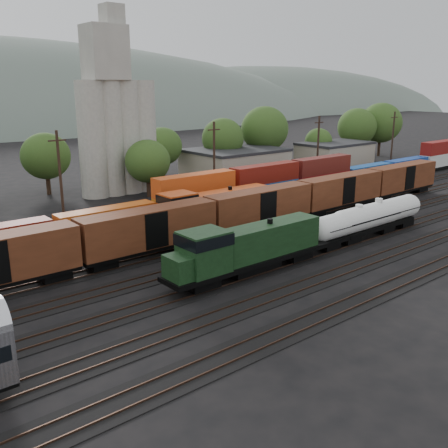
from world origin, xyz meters
TOP-DOWN VIEW (x-y plane):
  - ground at (0.00, 0.00)m, footprint 600.00×600.00m
  - tracks at (0.00, 0.00)m, footprint 180.00×33.20m
  - green_locomotive at (-5.94, -5.00)m, footprint 18.66×3.29m
  - tank_car_a at (11.28, -5.00)m, footprint 15.34×2.75m
  - tank_car_b at (15.08, -5.00)m, footprint 15.97×2.86m
  - orange_locomotive at (1.79, 10.00)m, footprint 19.15×3.19m
  - boxcar_string at (-17.57, 5.00)m, footprint 122.80×2.90m
  - container_wall at (7.90, 15.00)m, footprint 166.02×2.60m
  - grain_silo at (3.28, 36.00)m, footprint 13.40×5.00m
  - industrial_sheds at (6.63, 35.25)m, footprint 119.38×17.26m
  - tree_band at (-4.59, 36.24)m, footprint 165.96×21.66m
  - utility_poles at (0.00, 22.00)m, footprint 122.20×0.36m

SIDE VIEW (x-z plane):
  - ground at x=0.00m, z-range 0.00..0.00m
  - tracks at x=0.00m, z-range -0.05..0.15m
  - tank_car_a at x=11.28m, z-range 0.40..4.42m
  - tank_car_b at x=15.08m, z-range 0.41..4.59m
  - industrial_sheds at x=6.63m, z-range 0.01..5.11m
  - container_wall at x=7.90m, z-range -0.34..5.46m
  - orange_locomotive at x=1.79m, z-range 0.32..5.11m
  - green_locomotive at x=-5.94m, z-range 0.33..5.27m
  - boxcar_string at x=-17.57m, z-range 1.02..5.22m
  - utility_poles at x=0.00m, z-range 0.21..12.21m
  - tree_band at x=-4.59m, z-range 0.73..14.50m
  - grain_silo at x=3.28m, z-range -3.24..25.76m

